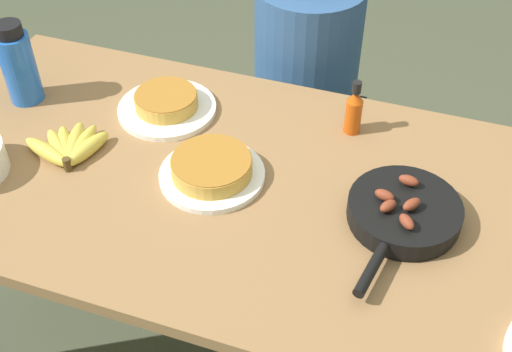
{
  "coord_description": "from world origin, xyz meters",
  "views": [
    {
      "loc": [
        0.36,
        -1.04,
        1.8
      ],
      "look_at": [
        0.0,
        0.0,
        0.77
      ],
      "focal_mm": 45.0,
      "sensor_mm": 36.0,
      "label": 1
    }
  ],
  "objects": [
    {
      "name": "person_figure",
      "position": [
        -0.06,
        0.66,
        0.48
      ],
      "size": [
        0.37,
        0.37,
        1.17
      ],
      "color": "black",
      "rests_on": "ground_plane"
    },
    {
      "name": "water_bottle",
      "position": [
        -0.71,
        0.13,
        0.85
      ],
      "size": [
        0.09,
        0.09,
        0.23
      ],
      "color": "blue",
      "rests_on": "dining_table"
    },
    {
      "name": "hot_sauce_bottle",
      "position": [
        0.17,
        0.28,
        0.81
      ],
      "size": [
        0.04,
        0.04,
        0.15
      ],
      "color": "#C64C0F",
      "rests_on": "dining_table"
    },
    {
      "name": "frittata_plate_side",
      "position": [
        -0.32,
        0.2,
        0.77
      ],
      "size": [
        0.27,
        0.27,
        0.06
      ],
      "color": "white",
      "rests_on": "dining_table"
    },
    {
      "name": "dining_table",
      "position": [
        0.0,
        0.0,
        0.65
      ],
      "size": [
        1.77,
        0.86,
        0.74
      ],
      "color": "olive",
      "rests_on": "ground_plane"
    },
    {
      "name": "banana_bunch",
      "position": [
        -0.48,
        -0.04,
        0.76
      ],
      "size": [
        0.21,
        0.18,
        0.04
      ],
      "color": "gold",
      "rests_on": "dining_table"
    },
    {
      "name": "skillet",
      "position": [
        0.35,
        -0.0,
        0.77
      ],
      "size": [
        0.25,
        0.39,
        0.08
      ],
      "rotation": [
        0.0,
        0.0,
        4.53
      ],
      "color": "black",
      "rests_on": "dining_table"
    },
    {
      "name": "frittata_plate_center",
      "position": [
        -0.11,
        -0.01,
        0.77
      ],
      "size": [
        0.26,
        0.26,
        0.06
      ],
      "color": "white",
      "rests_on": "dining_table"
    }
  ]
}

